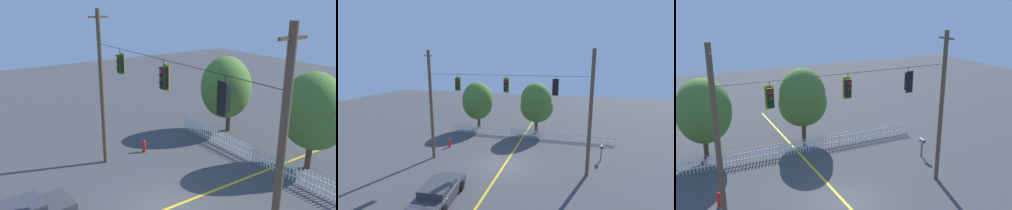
{
  "view_description": "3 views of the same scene",
  "coord_description": "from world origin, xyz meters",
  "views": [
    {
      "loc": [
        12.17,
        -7.97,
        9.62
      ],
      "look_at": [
        -0.38,
        0.58,
        5.0
      ],
      "focal_mm": 38.04,
      "sensor_mm": 36.0,
      "label": 1
    },
    {
      "loc": [
        5.01,
        -17.67,
        8.37
      ],
      "look_at": [
        -0.07,
        0.86,
        4.75
      ],
      "focal_mm": 26.35,
      "sensor_mm": 36.0,
      "label": 2
    },
    {
      "loc": [
        -8.0,
        -16.12,
        10.86
      ],
      "look_at": [
        0.46,
        1.06,
        5.22
      ],
      "focal_mm": 39.85,
      "sensor_mm": 36.0,
      "label": 3
    }
  ],
  "objects": [
    {
      "name": "white_picket_fence",
      "position": [
        0.53,
        7.42,
        0.51
      ],
      "size": [
        17.5,
        0.06,
        1.01
      ],
      "color": "white",
      "rests_on": "ground"
    },
    {
      "name": "fire_hydrant",
      "position": [
        -6.2,
        2.67,
        0.41
      ],
      "size": [
        0.38,
        0.22,
        0.83
      ],
      "color": "red",
      "rests_on": "ground"
    },
    {
      "name": "signal_support_span",
      "position": [
        0.0,
        0.0,
        4.61
      ],
      "size": [
        12.78,
        1.1,
        9.05
      ],
      "color": "brown",
      "rests_on": "ground"
    },
    {
      "name": "autumn_maple_mid",
      "position": [
        1.12,
        9.43,
        3.41
      ],
      "size": [
        3.69,
        3.34,
        5.76
      ],
      "color": "#473828",
      "rests_on": "ground"
    },
    {
      "name": "autumn_maple_near_fence",
      "position": [
        -6.02,
        9.56,
        3.47
      ],
      "size": [
        3.66,
        3.6,
        5.68
      ],
      "color": "#473828",
      "rests_on": "ground"
    },
    {
      "name": "traffic_signal_northbound_primary",
      "position": [
        0.15,
        0.01,
        6.41
      ],
      "size": [
        0.43,
        0.38,
        1.33
      ],
      "color": "black"
    },
    {
      "name": "traffic_signal_eastbound_side",
      "position": [
        -3.8,
        0.01,
        6.4
      ],
      "size": [
        0.43,
        0.38,
        1.34
      ],
      "color": "black"
    },
    {
      "name": "traffic_signal_northbound_secondary",
      "position": [
        3.81,
        -0.01,
        6.4
      ],
      "size": [
        0.43,
        0.38,
        1.36
      ],
      "color": "black"
    }
  ]
}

